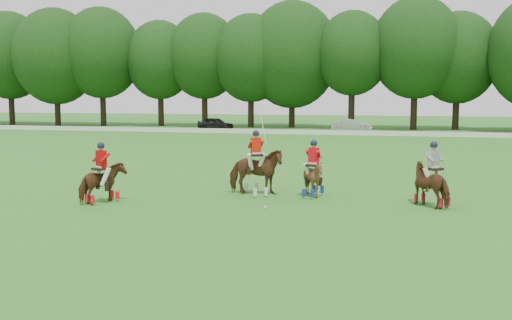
% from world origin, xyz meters
% --- Properties ---
extents(ground, '(180.00, 180.00, 0.00)m').
position_xyz_m(ground, '(0.00, 0.00, 0.00)').
color(ground, '#2A6B1E').
rests_on(ground, ground).
extents(tree_line, '(117.98, 14.32, 14.75)m').
position_xyz_m(tree_line, '(0.26, 48.05, 8.23)').
color(tree_line, black).
rests_on(tree_line, ground).
extents(boundary_rail, '(120.00, 0.10, 0.44)m').
position_xyz_m(boundary_rail, '(0.00, 38.00, 0.22)').
color(boundary_rail, white).
rests_on(boundary_rail, ground).
extents(car_left, '(4.25, 2.61, 1.35)m').
position_xyz_m(car_left, '(-14.02, 42.50, 0.68)').
color(car_left, black).
rests_on(car_left, ground).
extents(car_mid, '(4.21, 1.96, 1.33)m').
position_xyz_m(car_mid, '(0.40, 42.50, 0.67)').
color(car_mid, '#A7A7AC').
rests_on(car_mid, ground).
extents(polo_red_a, '(1.41, 1.81, 2.13)m').
position_xyz_m(polo_red_a, '(-4.99, 1.96, 0.75)').
color(polo_red_a, '#533216').
rests_on(polo_red_a, ground).
extents(polo_red_b, '(2.25, 2.15, 2.98)m').
position_xyz_m(polo_red_b, '(-0.17, 4.84, 0.89)').
color(polo_red_b, '#533216').
rests_on(polo_red_b, ground).
extents(polo_red_c, '(1.36, 1.47, 2.11)m').
position_xyz_m(polo_red_c, '(2.00, 4.91, 0.74)').
color(polo_red_c, '#533216').
rests_on(polo_red_c, ground).
extents(polo_stripe_a, '(1.81, 1.81, 2.21)m').
position_xyz_m(polo_stripe_a, '(6.17, 4.13, 0.79)').
color(polo_stripe_a, '#533216').
rests_on(polo_stripe_a, ground).
extents(polo_ball, '(0.09, 0.09, 0.09)m').
position_xyz_m(polo_ball, '(0.76, 2.37, 0.04)').
color(polo_ball, white).
rests_on(polo_ball, ground).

